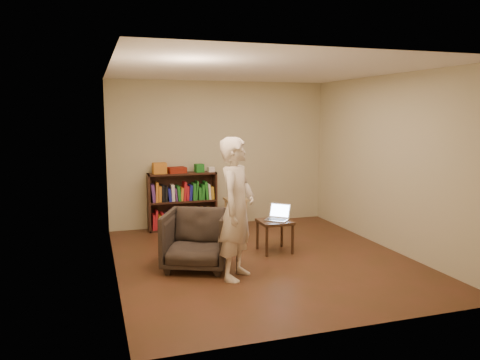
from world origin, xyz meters
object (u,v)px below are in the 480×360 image
object	(u,v)px
stool	(236,204)
laptop	(278,216)
armchair	(197,240)
person	(237,209)
bookshelf	(182,204)
side_table	(275,226)

from	to	relation	value
stool	laptop	world-z (taller)	laptop
armchair	person	xyz separation A→B (m)	(0.39, -0.51, 0.49)
bookshelf	stool	world-z (taller)	bookshelf
bookshelf	stool	xyz separation A→B (m)	(0.91, -0.25, -0.01)
armchair	person	distance (m)	0.81
armchair	side_table	xyz separation A→B (m)	(1.25, 0.38, 0.01)
bookshelf	side_table	bearing A→B (deg)	-60.09
armchair	person	bearing A→B (deg)	-28.95
bookshelf	side_table	size ratio (longest dim) A/B	2.55
laptop	person	xyz separation A→B (m)	(-0.93, -0.93, 0.35)
bookshelf	laptop	distance (m)	2.08
bookshelf	armchair	size ratio (longest dim) A/B	1.42
armchair	person	world-z (taller)	person
armchair	side_table	bearing A→B (deg)	40.75
bookshelf	side_table	distance (m)	2.07
laptop	side_table	bearing A→B (deg)	-108.77
bookshelf	laptop	size ratio (longest dim) A/B	2.73
armchair	side_table	size ratio (longest dim) A/B	1.80
stool	person	xyz separation A→B (m)	(-0.74, -2.44, 0.44)
stool	side_table	bearing A→B (deg)	-85.54
side_table	person	distance (m)	1.33
bookshelf	person	distance (m)	2.73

